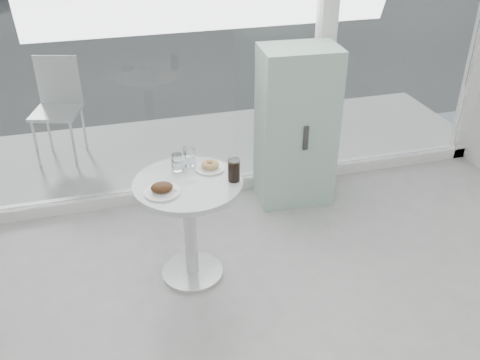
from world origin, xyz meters
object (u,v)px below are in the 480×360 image
object	(u,v)px
mint_cabinet	(296,127)
cola_glass	(234,170)
main_table	(189,210)
plate_donut	(210,166)
water_tumbler_b	(190,158)
water_tumbler_a	(177,163)
plate_fritter	(163,189)
patio_chair	(58,102)

from	to	relation	value
mint_cabinet	cola_glass	xyz separation A→B (m)	(-0.77, -0.87, 0.17)
main_table	cola_glass	distance (m)	0.42
main_table	plate_donut	distance (m)	0.33
cola_glass	water_tumbler_b	bearing A→B (deg)	130.50
plate_donut	water_tumbler_a	distance (m)	0.22
plate_fritter	water_tumbler_b	size ratio (longest dim) A/B	1.75
main_table	plate_fritter	size ratio (longest dim) A/B	3.31
mint_cabinet	cola_glass	size ratio (longest dim) A/B	8.85
patio_chair	plate_donut	distance (m)	2.23
mint_cabinet	main_table	bearing A→B (deg)	-139.19
plate_fritter	plate_donut	xyz separation A→B (m)	(0.35, 0.22, -0.01)
patio_chair	water_tumbler_a	bearing A→B (deg)	-49.54
plate_fritter	plate_donut	world-z (taller)	plate_fritter
plate_donut	water_tumbler_b	distance (m)	0.16
mint_cabinet	plate_fritter	world-z (taller)	mint_cabinet
water_tumbler_a	cola_glass	world-z (taller)	cola_glass
cola_glass	plate_donut	bearing A→B (deg)	121.29
main_table	mint_cabinet	size ratio (longest dim) A/B	0.57
mint_cabinet	plate_donut	xyz separation A→B (m)	(-0.88, -0.67, 0.12)
water_tumbler_a	water_tumbler_b	world-z (taller)	water_tumbler_b
water_tumbler_b	cola_glass	xyz separation A→B (m)	(0.24, -0.28, 0.01)
main_table	plate_fritter	xyz separation A→B (m)	(-0.17, -0.09, 0.25)
main_table	water_tumbler_a	distance (m)	0.32
water_tumbler_a	plate_donut	bearing A→B (deg)	-9.94
mint_cabinet	cola_glass	bearing A→B (deg)	-127.82
main_table	water_tumbler_b	xyz separation A→B (m)	(0.06, 0.22, 0.28)
mint_cabinet	plate_fritter	xyz separation A→B (m)	(-1.24, -0.89, 0.12)
plate_donut	cola_glass	world-z (taller)	cola_glass
main_table	water_tumbler_a	bearing A→B (deg)	102.03
main_table	cola_glass	bearing A→B (deg)	-11.61
cola_glass	mint_cabinet	bearing A→B (deg)	48.48
patio_chair	water_tumbler_b	size ratio (longest dim) A/B	7.33
main_table	patio_chair	distance (m)	2.27
plate_donut	water_tumbler_b	world-z (taller)	water_tumbler_b
mint_cabinet	plate_fritter	bearing A→B (deg)	-140.46
mint_cabinet	patio_chair	distance (m)	2.33
mint_cabinet	plate_donut	distance (m)	1.12
mint_cabinet	water_tumbler_b	world-z (taller)	mint_cabinet
main_table	plate_donut	world-z (taller)	plate_donut
plate_donut	mint_cabinet	bearing A→B (deg)	37.38
water_tumbler_a	mint_cabinet	bearing A→B (deg)	30.07
plate_fritter	water_tumbler_a	distance (m)	0.29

